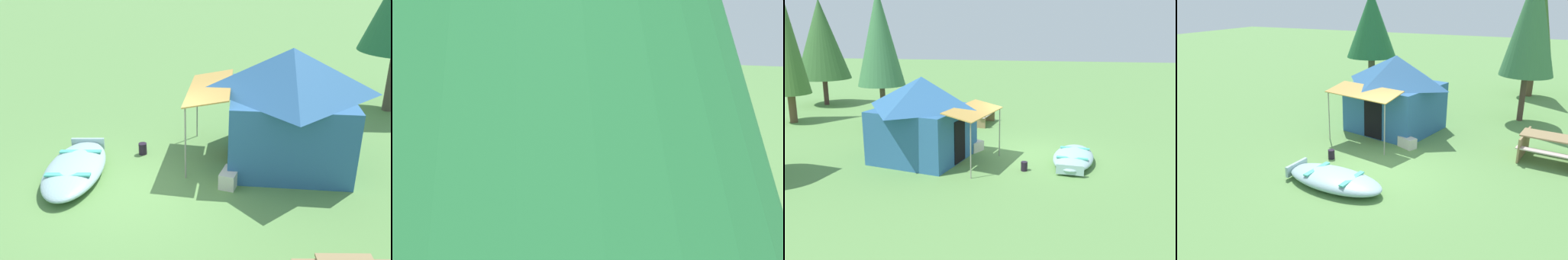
% 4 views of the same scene
% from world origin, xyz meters
% --- Properties ---
extents(ground_plane, '(80.00, 80.00, 0.00)m').
position_xyz_m(ground_plane, '(0.00, 0.00, 0.00)').
color(ground_plane, '#5E8E4A').
extents(beached_rowboat, '(3.01, 1.62, 0.40)m').
position_xyz_m(beached_rowboat, '(-0.69, -1.51, 0.21)').
color(beached_rowboat, '#95B7BA').
rests_on(beached_rowboat, ground_plane).
extents(canvas_cabin_tent, '(3.68, 4.39, 2.78)m').
position_xyz_m(canvas_cabin_tent, '(-0.94, 3.48, 1.44)').
color(canvas_cabin_tent, '#2E6196').
rests_on(canvas_cabin_tent, ground_plane).
extents(picnic_table, '(1.91, 1.72, 0.80)m').
position_xyz_m(picnic_table, '(4.45, 2.73, 0.50)').
color(picnic_table, '#947950').
rests_on(picnic_table, ground_plane).
extents(cooler_box, '(0.68, 0.58, 0.35)m').
position_xyz_m(cooler_box, '(0.13, 1.90, 0.18)').
color(cooler_box, beige).
rests_on(cooler_box, ground_plane).
extents(fuel_can, '(0.29, 0.29, 0.29)m').
position_xyz_m(fuel_can, '(-1.68, 0.02, 0.15)').
color(fuel_can, black).
rests_on(fuel_can, ground_plane).
extents(pine_tree_back_left, '(1.84, 1.84, 6.07)m').
position_xyz_m(pine_tree_back_left, '(3.25, 11.07, 3.68)').
color(pine_tree_back_left, brown).
rests_on(pine_tree_back_left, ground_plane).
extents(pine_tree_back_right, '(2.41, 2.41, 5.11)m').
position_xyz_m(pine_tree_back_right, '(-3.99, 7.90, 3.49)').
color(pine_tree_back_right, brown).
rests_on(pine_tree_back_right, ground_plane).
extents(pine_tree_side, '(2.04, 2.04, 5.98)m').
position_xyz_m(pine_tree_side, '(3.24, 6.63, 3.90)').
color(pine_tree_side, '#4C382E').
rests_on(pine_tree_side, ground_plane).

